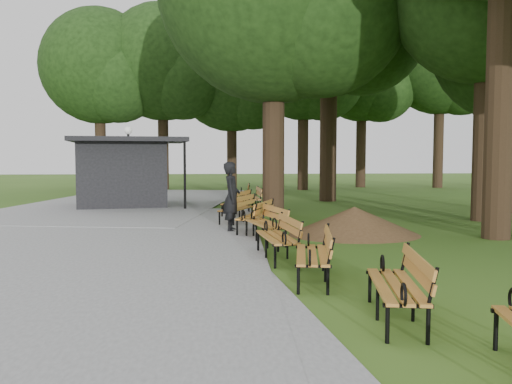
{
  "coord_description": "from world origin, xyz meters",
  "views": [
    {
      "loc": [
        -1.14,
        -9.29,
        2.08
      ],
      "look_at": [
        -0.04,
        4.73,
        1.1
      ],
      "focal_mm": 36.83,
      "sensor_mm": 36.0,
      "label": 1
    }
  ],
  "objects": [
    {
      "name": "bench_9",
      "position": [
        0.03,
        13.12,
        0.44
      ],
      "size": [
        0.75,
        1.94,
        0.88
      ],
      "primitive_type": null,
      "rotation": [
        0.0,
        0.0,
        -1.63
      ],
      "color": "#B57229",
      "rests_on": "ground"
    },
    {
      "name": "dirt_mound",
      "position": [
        2.5,
        4.13,
        0.37
      ],
      "size": [
        2.89,
        2.89,
        0.74
      ],
      "primitive_type": "cone",
      "color": "#47301C",
      "rests_on": "ground"
    },
    {
      "name": "bench_7",
      "position": [
        -0.41,
        8.89,
        0.44
      ],
      "size": [
        1.28,
        2.0,
        0.88
      ],
      "primitive_type": null,
      "rotation": [
        0.0,
        0.0,
        -1.94
      ],
      "color": "#B57229",
      "rests_on": "ground"
    },
    {
      "name": "bench_3",
      "position": [
        0.09,
        1.05,
        0.44
      ],
      "size": [
        0.84,
        1.96,
        0.88
      ],
      "primitive_type": null,
      "rotation": [
        0.0,
        0.0,
        -1.46
      ],
      "color": "#B57229",
      "rests_on": "ground"
    },
    {
      "name": "tree_backdrop",
      "position": [
        6.84,
        23.3,
        7.86
      ],
      "size": [
        37.18,
        9.8,
        15.72
      ],
      "primitive_type": null,
      "color": "black",
      "rests_on": "ground"
    },
    {
      "name": "ground",
      "position": [
        0.0,
        0.0,
        0.0
      ],
      "size": [
        100.0,
        100.0,
        0.0
      ],
      "primitive_type": "plane",
      "color": "#335A19",
      "rests_on": "ground"
    },
    {
      "name": "lamp_post",
      "position": [
        -4.63,
        12.42,
        2.33
      ],
      "size": [
        0.32,
        0.32,
        3.25
      ],
      "color": "black",
      "rests_on": "ground"
    },
    {
      "name": "bench_5",
      "position": [
        -0.08,
        4.73,
        0.44
      ],
      "size": [
        1.28,
        2.0,
        0.88
      ],
      "primitive_type": null,
      "rotation": [
        0.0,
        0.0,
        -1.94
      ],
      "color": "#B57229",
      "rests_on": "ground"
    },
    {
      "name": "bench_1",
      "position": [
        1.12,
        -2.96,
        0.44
      ],
      "size": [
        0.96,
        1.98,
        0.88
      ],
      "primitive_type": null,
      "rotation": [
        0.0,
        0.0,
        -1.75
      ],
      "color": "#B57229",
      "rests_on": "ground"
    },
    {
      "name": "path",
      "position": [
        -4.0,
        3.0,
        0.03
      ],
      "size": [
        12.0,
        38.0,
        0.06
      ],
      "primitive_type": "cube",
      "color": "gray",
      "rests_on": "ground"
    },
    {
      "name": "bench_6",
      "position": [
        -0.48,
        6.78,
        0.44
      ],
      "size": [
        1.35,
        2.0,
        0.88
      ],
      "primitive_type": null,
      "rotation": [
        0.0,
        0.0,
        -1.99
      ],
      "color": "#B57229",
      "rests_on": "ground"
    },
    {
      "name": "kiosk",
      "position": [
        -4.87,
        12.4,
        1.39
      ],
      "size": [
        4.98,
        4.5,
        2.78
      ],
      "primitive_type": null,
      "rotation": [
        0.0,
        0.0,
        0.15
      ],
      "color": "black",
      "rests_on": "ground"
    },
    {
      "name": "bench_8",
      "position": [
        0.29,
        10.73,
        0.44
      ],
      "size": [
        0.69,
        1.92,
        0.88
      ],
      "primitive_type": null,
      "rotation": [
        0.0,
        0.0,
        -1.55
      ],
      "color": "#B57229",
      "rests_on": "ground"
    },
    {
      "name": "lawn_tree_4",
      "position": [
        4.01,
        14.31,
        8.41
      ],
      "size": [
        7.42,
        7.42,
        12.16
      ],
      "color": "black",
      "rests_on": "ground"
    },
    {
      "name": "bench_4",
      "position": [
        0.05,
        3.15,
        0.44
      ],
      "size": [
        1.05,
        2.0,
        0.88
      ],
      "primitive_type": null,
      "rotation": [
        0.0,
        0.0,
        -1.34
      ],
      "color": "#B57229",
      "rests_on": "ground"
    },
    {
      "name": "person",
      "position": [
        -0.68,
        4.96,
        0.95
      ],
      "size": [
        0.54,
        0.75,
        1.91
      ],
      "primitive_type": "imported",
      "rotation": [
        0.0,
        0.0,
        1.45
      ],
      "color": "black",
      "rests_on": "ground"
    },
    {
      "name": "bench_2",
      "position": [
        0.45,
        -0.84,
        0.44
      ],
      "size": [
        0.94,
        1.98,
        0.88
      ],
      "primitive_type": null,
      "rotation": [
        0.0,
        0.0,
        -1.74
      ],
      "color": "#B57229",
      "rests_on": "ground"
    }
  ]
}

